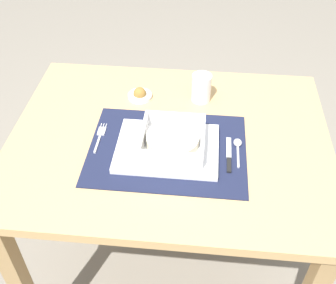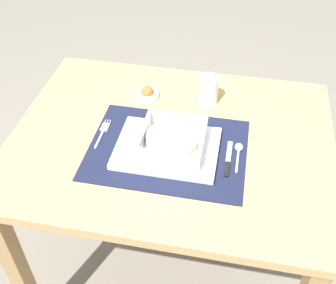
{
  "view_description": "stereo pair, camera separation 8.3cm",
  "coord_description": "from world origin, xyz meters",
  "px_view_note": "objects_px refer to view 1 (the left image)",
  "views": [
    {
      "loc": [
        0.09,
        -0.93,
        1.56
      ],
      "look_at": [
        0.0,
        -0.05,
        0.76
      ],
      "focal_mm": 44.48,
      "sensor_mm": 36.0,
      "label": 1
    },
    {
      "loc": [
        0.17,
        -0.91,
        1.56
      ],
      "look_at": [
        0.0,
        -0.05,
        0.76
      ],
      "focal_mm": 44.48,
      "sensor_mm": 36.0,
      "label": 2
    }
  ],
  "objects_px": {
    "fork": "(100,135)",
    "drinking_glass": "(201,89)",
    "dining_table": "(169,162)",
    "butter_knife": "(229,157)",
    "porridge_bowl": "(173,141)",
    "spoon": "(238,145)",
    "condiment_saucer": "(140,95)"
  },
  "relations": [
    {
      "from": "dining_table",
      "to": "spoon",
      "type": "relative_size",
      "value": 8.29
    },
    {
      "from": "fork",
      "to": "butter_knife",
      "type": "relative_size",
      "value": 0.92
    },
    {
      "from": "dining_table",
      "to": "drinking_glass",
      "type": "relative_size",
      "value": 10.23
    },
    {
      "from": "dining_table",
      "to": "butter_knife",
      "type": "height_order",
      "value": "butter_knife"
    },
    {
      "from": "condiment_saucer",
      "to": "fork",
      "type": "bearing_deg",
      "value": -113.01
    },
    {
      "from": "dining_table",
      "to": "condiment_saucer",
      "type": "relative_size",
      "value": 12.08
    },
    {
      "from": "butter_knife",
      "to": "drinking_glass",
      "type": "height_order",
      "value": "drinking_glass"
    },
    {
      "from": "porridge_bowl",
      "to": "spoon",
      "type": "distance_m",
      "value": 0.19
    },
    {
      "from": "porridge_bowl",
      "to": "spoon",
      "type": "height_order",
      "value": "porridge_bowl"
    },
    {
      "from": "drinking_glass",
      "to": "condiment_saucer",
      "type": "relative_size",
      "value": 1.18
    },
    {
      "from": "porridge_bowl",
      "to": "condiment_saucer",
      "type": "relative_size",
      "value": 2.24
    },
    {
      "from": "fork",
      "to": "condiment_saucer",
      "type": "bearing_deg",
      "value": 62.57
    },
    {
      "from": "fork",
      "to": "butter_knife",
      "type": "height_order",
      "value": "butter_knife"
    },
    {
      "from": "dining_table",
      "to": "condiment_saucer",
      "type": "distance_m",
      "value": 0.25
    },
    {
      "from": "dining_table",
      "to": "butter_knife",
      "type": "xyz_separation_m",
      "value": [
        0.18,
        -0.07,
        0.11
      ]
    },
    {
      "from": "condiment_saucer",
      "to": "spoon",
      "type": "bearing_deg",
      "value": -33.96
    },
    {
      "from": "spoon",
      "to": "fork",
      "type": "bearing_deg",
      "value": -178.02
    },
    {
      "from": "butter_knife",
      "to": "drinking_glass",
      "type": "distance_m",
      "value": 0.29
    },
    {
      "from": "fork",
      "to": "butter_knife",
      "type": "distance_m",
      "value": 0.39
    },
    {
      "from": "porridge_bowl",
      "to": "condiment_saucer",
      "type": "bearing_deg",
      "value": 118.08
    },
    {
      "from": "dining_table",
      "to": "drinking_glass",
      "type": "distance_m",
      "value": 0.26
    },
    {
      "from": "fork",
      "to": "drinking_glass",
      "type": "height_order",
      "value": "drinking_glass"
    },
    {
      "from": "porridge_bowl",
      "to": "spoon",
      "type": "xyz_separation_m",
      "value": [
        0.19,
        0.03,
        -0.03
      ]
    },
    {
      "from": "butter_knife",
      "to": "condiment_saucer",
      "type": "relative_size",
      "value": 1.78
    },
    {
      "from": "porridge_bowl",
      "to": "drinking_glass",
      "type": "height_order",
      "value": "drinking_glass"
    },
    {
      "from": "porridge_bowl",
      "to": "condiment_saucer",
      "type": "distance_m",
      "value": 0.28
    },
    {
      "from": "spoon",
      "to": "porridge_bowl",
      "type": "bearing_deg",
      "value": -167.03
    },
    {
      "from": "spoon",
      "to": "condiment_saucer",
      "type": "relative_size",
      "value": 1.46
    },
    {
      "from": "fork",
      "to": "condiment_saucer",
      "type": "relative_size",
      "value": 1.64
    },
    {
      "from": "dining_table",
      "to": "spoon",
      "type": "xyz_separation_m",
      "value": [
        0.2,
        -0.03,
        0.11
      ]
    },
    {
      "from": "fork",
      "to": "drinking_glass",
      "type": "xyz_separation_m",
      "value": [
        0.29,
        0.22,
        0.04
      ]
    },
    {
      "from": "dining_table",
      "to": "condiment_saucer",
      "type": "xyz_separation_m",
      "value": [
        -0.12,
        0.19,
        0.11
      ]
    }
  ]
}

